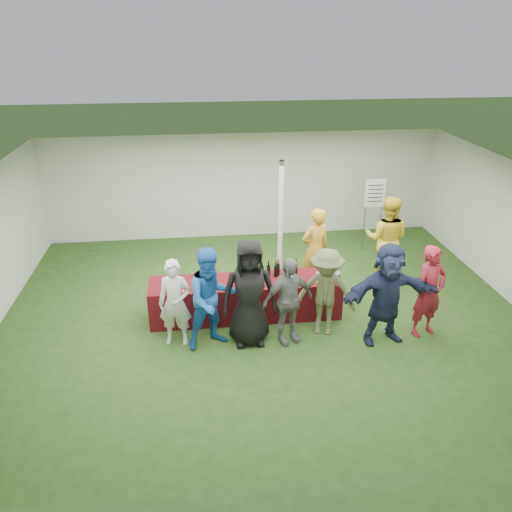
{
  "coord_description": "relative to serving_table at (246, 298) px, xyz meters",
  "views": [
    {
      "loc": [
        -1.15,
        -8.34,
        5.1
      ],
      "look_at": [
        -0.16,
        -0.08,
        1.25
      ],
      "focal_mm": 35.0,
      "sensor_mm": 36.0,
      "label": 1
    }
  ],
  "objects": [
    {
      "name": "wine_glasses",
      "position": [
        -0.5,
        -0.26,
        0.49
      ],
      "size": [
        2.76,
        0.15,
        0.16
      ],
      "color": "silver",
      "rests_on": "serving_table"
    },
    {
      "name": "wine_bottles",
      "position": [
        0.64,
        0.14,
        0.5
      ],
      "size": [
        0.73,
        0.14,
        0.32
      ],
      "color": "black",
      "rests_on": "serving_table"
    },
    {
      "name": "dump_bucket",
      "position": [
        1.65,
        -0.22,
        0.46
      ],
      "size": [
        0.21,
        0.21,
        0.18
      ],
      "primitive_type": "cylinder",
      "color": "slate",
      "rests_on": "serving_table"
    },
    {
      "name": "ground",
      "position": [
        0.36,
        0.08,
        -0.38
      ],
      "size": [
        60.0,
        60.0,
        0.0
      ],
      "primitive_type": "plane",
      "color": "#284719",
      "rests_on": "ground"
    },
    {
      "name": "customer_5",
      "position": [
        2.32,
        -1.11,
        0.55
      ],
      "size": [
        1.78,
        0.76,
        1.86
      ],
      "primitive_type": "imported",
      "rotation": [
        0.0,
        0.0,
        0.12
      ],
      "color": "#1D2643",
      "rests_on": "ground"
    },
    {
      "name": "tent",
      "position": [
        0.86,
        1.28,
        0.98
      ],
      "size": [
        10.0,
        10.0,
        10.0
      ],
      "color": "white",
      "rests_on": "ground"
    },
    {
      "name": "customer_1",
      "position": [
        -0.66,
        -0.89,
        0.54
      ],
      "size": [
        1.07,
        0.95,
        1.83
      ],
      "primitive_type": "imported",
      "rotation": [
        0.0,
        0.0,
        0.34
      ],
      "color": "#1C5DB2",
      "rests_on": "ground"
    },
    {
      "name": "staff_back",
      "position": [
        3.16,
        1.19,
        0.58
      ],
      "size": [
        1.15,
        1.06,
        1.9
      ],
      "primitive_type": "imported",
      "rotation": [
        0.0,
        0.0,
        2.67
      ],
      "color": "yellow",
      "rests_on": "ground"
    },
    {
      "name": "customer_4",
      "position": [
        1.35,
        -0.75,
        0.45
      ],
      "size": [
        1.2,
        0.89,
        1.65
      ],
      "primitive_type": "imported",
      "rotation": [
        0.0,
        0.0,
        -0.29
      ],
      "color": "#4F5631",
      "rests_on": "ground"
    },
    {
      "name": "customer_3",
      "position": [
        0.64,
        -0.93,
        0.43
      ],
      "size": [
        1.02,
        0.67,
        1.61
      ],
      "primitive_type": "imported",
      "rotation": [
        0.0,
        0.0,
        0.31
      ],
      "color": "slate",
      "rests_on": "ground"
    },
    {
      "name": "customer_0",
      "position": [
        -1.28,
        -0.75,
        0.42
      ],
      "size": [
        0.63,
        0.46,
        1.58
      ],
      "primitive_type": "imported",
      "rotation": [
        0.0,
        0.0,
        -0.15
      ],
      "color": "silver",
      "rests_on": "ground"
    },
    {
      "name": "water_bottle",
      "position": [
        0.11,
        0.08,
        0.48
      ],
      "size": [
        0.07,
        0.07,
        0.23
      ],
      "color": "silver",
      "rests_on": "serving_table"
    },
    {
      "name": "staff_pourer",
      "position": [
        1.54,
        0.94,
        0.52
      ],
      "size": [
        0.76,
        0.63,
        1.79
      ],
      "primitive_type": "imported",
      "rotation": [
        0.0,
        0.0,
        3.49
      ],
      "color": "gold",
      "rests_on": "ground"
    },
    {
      "name": "bar_towel",
      "position": [
        1.51,
        0.05,
        0.39
      ],
      "size": [
        0.25,
        0.18,
        0.03
      ],
      "primitive_type": "cube",
      "color": "white",
      "rests_on": "serving_table"
    },
    {
      "name": "serving_table",
      "position": [
        0.0,
        0.0,
        0.0
      ],
      "size": [
        3.6,
        0.8,
        0.75
      ],
      "primitive_type": "cube",
      "color": "#570C0D",
      "rests_on": "ground"
    },
    {
      "name": "wine_list_sign",
      "position": [
        3.41,
        2.81,
        0.94
      ],
      "size": [
        0.5,
        0.03,
        1.8
      ],
      "color": "slate",
      "rests_on": "ground"
    },
    {
      "name": "customer_6",
      "position": [
        3.15,
        -1.0,
        0.48
      ],
      "size": [
        0.73,
        0.59,
        1.72
      ],
      "primitive_type": "imported",
      "rotation": [
        0.0,
        0.0,
        0.34
      ],
      "color": "maroon",
      "rests_on": "ground"
    },
    {
      "name": "customer_2",
      "position": [
        -0.02,
        -0.87,
        0.59
      ],
      "size": [
        0.95,
        0.63,
        1.93
      ],
      "primitive_type": "imported",
      "rotation": [
        0.0,
        0.0,
        0.01
      ],
      "color": "black",
      "rests_on": "ground"
    }
  ]
}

